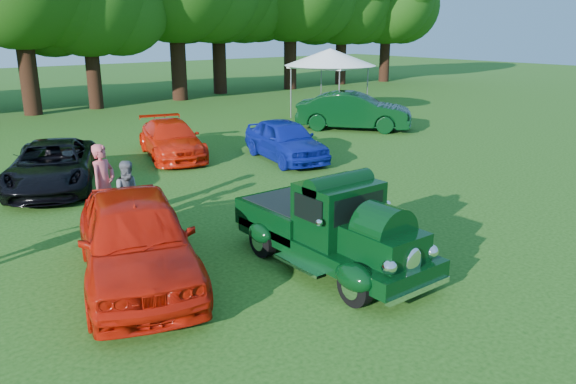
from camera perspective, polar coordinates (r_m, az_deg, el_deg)
ground at (r=10.78m, az=2.42°, el=-7.25°), size 120.00×120.00×0.00m
hero_pickup at (r=10.45m, az=4.36°, el=-3.80°), size 1.99×4.28×1.67m
red_convertible at (r=10.13m, az=-15.18°, el=-4.59°), size 3.17×5.01×1.59m
back_car_black at (r=16.77m, az=-22.80°, el=2.48°), size 3.82×5.14×1.30m
back_car_orange at (r=19.66m, az=-11.77°, el=5.26°), size 2.77×4.58×1.24m
back_car_blue at (r=18.85m, az=-0.27°, el=5.31°), size 2.38×4.24×1.36m
back_car_green at (r=24.68m, az=6.72°, el=8.16°), size 4.41×4.86×1.61m
spectator_pink at (r=13.26m, az=-18.19°, el=0.73°), size 0.80×0.73×1.85m
spectator_grey at (r=12.93m, az=-15.76°, el=-0.21°), size 0.84×0.71×1.52m
canopy_tent at (r=27.87m, az=4.30°, el=13.46°), size 5.49×5.49×3.32m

